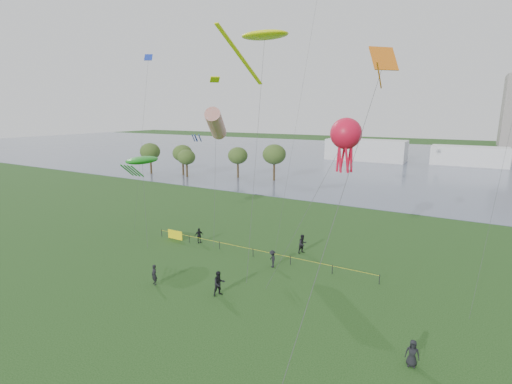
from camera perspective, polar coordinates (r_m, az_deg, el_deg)
The scene contains 17 objects.
ground_plane at distance 23.62m, azimuth -13.29°, elevation -24.16°, with size 400.00×400.00×0.00m, color #163611.
lake at distance 115.19m, azimuth 22.84°, elevation 4.41°, with size 400.00×120.00×0.08m, color slate.
pavilion_left at distance 112.03m, azimuth 16.52°, elevation 6.20°, with size 22.00×8.00×6.00m, color silver.
pavilion_right at distance 112.14m, azimuth 29.92°, elevation 4.82°, with size 18.00×7.00×5.00m, color white.
trees at distance 80.19m, azimuth -7.34°, elevation 5.79°, with size 32.72×10.87×7.44m.
fence at distance 39.85m, azimuth -8.15°, elevation -7.41°, with size 24.07×0.07×1.05m.
spectator_a at distance 29.44m, azimuth -5.70°, elevation -13.82°, with size 0.95×0.74×1.96m, color black.
spectator_b at distance 34.24m, azimuth 2.53°, elevation -10.23°, with size 1.04×0.60×1.60m, color black.
spectator_c at distance 40.67m, azimuth -8.77°, elevation -6.63°, with size 0.96×0.40×1.64m, color black.
spectator_d at distance 24.04m, azimuth 22.91°, elevation -21.87°, with size 0.76×0.50×1.56m, color black.
spectator_f at distance 32.11m, azimuth -15.39°, elevation -12.17°, with size 0.62×0.41×1.71m, color black.
spectator_g at distance 37.65m, azimuth 7.18°, elevation -7.92°, with size 0.93×0.73×1.92m, color black.
kite_stingray at distance 37.04m, azimuth 1.22°, elevation 22.87°, with size 5.03×9.95×21.18m.
kite_windsock at distance 42.79m, azimuth -6.21°, elevation 10.37°, with size 5.59×7.82×14.44m.
kite_creature at distance 44.43m, azimuth -17.13°, elevation 4.67°, with size 5.50×6.28×8.89m.
kite_octopus at distance 28.66m, azimuth 13.66°, elevation 8.61°, with size 6.09×4.52×13.47m.
kite_delta at distance 22.85m, azimuth 18.46°, elevation 17.05°, with size 1.69×15.65×17.57m.
Camera 1 is at (13.43, -13.56, 13.91)m, focal length 26.00 mm.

